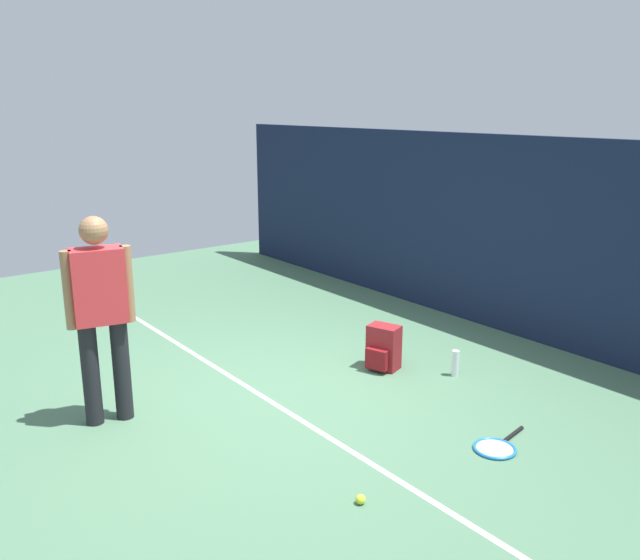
{
  "coord_description": "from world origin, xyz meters",
  "views": [
    {
      "loc": [
        4.48,
        -3.09,
        2.52
      ],
      "look_at": [
        0.0,
        0.4,
        1.0
      ],
      "focal_mm": 36.9,
      "sensor_mm": 36.0,
      "label": 1
    }
  ],
  "objects": [
    {
      "name": "ground_plane",
      "position": [
        0.0,
        0.0,
        0.0
      ],
      "size": [
        12.0,
        12.0,
        0.0
      ],
      "primitive_type": "plane",
      "color": "#4C7556"
    },
    {
      "name": "back_fence",
      "position": [
        0.0,
        3.0,
        1.1
      ],
      "size": [
        10.0,
        0.1,
        2.21
      ],
      "primitive_type": "cube",
      "color": "#141E38",
      "rests_on": "ground"
    },
    {
      "name": "court_line",
      "position": [
        0.0,
        -0.18,
        0.0
      ],
      "size": [
        9.0,
        0.05,
        0.0
      ],
      "primitive_type": "cube",
      "color": "white",
      "rests_on": "ground"
    },
    {
      "name": "tennis_player",
      "position": [
        -0.48,
        -1.42,
        0.97
      ],
      "size": [
        0.3,
        0.52,
        1.7
      ],
      "rotation": [
        0.0,
        0.0,
        -1.79
      ],
      "color": "black",
      "rests_on": "ground"
    },
    {
      "name": "tennis_racket",
      "position": [
        1.77,
        0.72,
        0.01
      ],
      "size": [
        0.37,
        0.63,
        0.03
      ],
      "rotation": [
        0.0,
        0.0,
        4.88
      ],
      "color": "black",
      "rests_on": "ground"
    },
    {
      "name": "backpack",
      "position": [
        0.1,
        1.11,
        0.21
      ],
      "size": [
        0.35,
        0.35,
        0.44
      ],
      "rotation": [
        0.0,
        0.0,
        0.33
      ],
      "color": "maroon",
      "rests_on": "ground"
    },
    {
      "name": "tennis_ball_near_player",
      "position": [
        1.67,
        -0.57,
        0.03
      ],
      "size": [
        0.07,
        0.07,
        0.07
      ],
      "primitive_type": "sphere",
      "color": "#CCE033",
      "rests_on": "ground"
    },
    {
      "name": "water_bottle",
      "position": [
        0.65,
        1.53,
        0.13
      ],
      "size": [
        0.07,
        0.07,
        0.25
      ],
      "primitive_type": "cylinder",
      "color": "white",
      "rests_on": "ground"
    }
  ]
}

